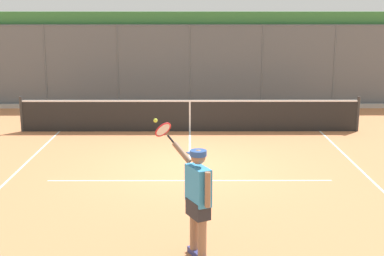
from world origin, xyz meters
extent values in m
plane|color=#C67A4C|center=(0.00, 0.00, 0.00)|extent=(60.00, 60.00, 0.00)
cube|color=white|center=(0.00, 1.03, 0.00)|extent=(6.17, 0.05, 0.01)
cube|color=white|center=(-3.96, 0.60, 0.00)|extent=(0.05, 8.63, 0.01)
cube|color=white|center=(3.96, 0.60, 0.00)|extent=(0.05, 8.63, 0.01)
cube|color=white|center=(0.00, -1.34, 0.00)|extent=(0.05, 4.75, 0.01)
cylinder|color=#565B60|center=(-5.36, -7.78, 1.53)|extent=(0.07, 0.07, 3.06)
cylinder|color=#565B60|center=(-2.68, -7.78, 1.53)|extent=(0.07, 0.07, 3.06)
cylinder|color=#565B60|center=(0.00, -7.78, 1.53)|extent=(0.07, 0.07, 3.06)
cylinder|color=#565B60|center=(2.68, -7.78, 1.53)|extent=(0.07, 0.07, 3.06)
cylinder|color=#565B60|center=(5.36, -7.78, 1.53)|extent=(0.07, 0.07, 3.06)
cylinder|color=#565B60|center=(0.00, -7.78, 3.02)|extent=(16.08, 0.05, 0.05)
cube|color=#565B60|center=(0.00, -7.78, 1.53)|extent=(16.08, 0.02, 3.06)
cube|color=#387A3D|center=(0.00, -8.43, 1.76)|extent=(19.08, 0.90, 3.52)
cube|color=#ADADA8|center=(0.00, -7.60, 0.07)|extent=(17.08, 0.18, 0.15)
cylinder|color=#2D2D2D|center=(-5.07, -3.72, 0.54)|extent=(0.09, 0.09, 1.07)
cylinder|color=#2D2D2D|center=(5.07, -3.72, 0.54)|extent=(0.09, 0.09, 1.07)
cube|color=black|center=(0.00, -3.72, 0.46)|extent=(10.06, 0.02, 0.91)
cube|color=white|center=(0.00, -3.72, 0.94)|extent=(10.06, 0.04, 0.05)
cube|color=white|center=(0.00, -3.72, 0.46)|extent=(0.05, 0.04, 0.91)
cylinder|color=#8C664C|center=(-0.19, 4.81, 0.48)|extent=(0.13, 0.13, 0.77)
cube|color=navy|center=(-0.07, 4.58, 0.04)|extent=(0.21, 0.28, 0.09)
cylinder|color=#8C664C|center=(-0.07, 4.58, 0.48)|extent=(0.13, 0.13, 0.77)
cube|color=#28282D|center=(-0.13, 4.70, 0.78)|extent=(0.38, 0.46, 0.26)
cube|color=#338CC6|center=(-0.13, 4.70, 1.14)|extent=(0.40, 0.52, 0.56)
cylinder|color=#8C664C|center=(-0.26, 4.96, 1.17)|extent=(0.08, 0.08, 0.51)
cylinder|color=#8C664C|center=(0.11, 4.32, 1.53)|extent=(0.32, 0.33, 0.29)
sphere|color=#8C664C|center=(-0.13, 4.70, 1.57)|extent=(0.21, 0.21, 0.21)
cylinder|color=#284C93|center=(-0.13, 4.70, 1.63)|extent=(0.33, 0.33, 0.08)
cube|color=#284C93|center=(-0.08, 4.59, 1.60)|extent=(0.25, 0.25, 0.02)
cylinder|color=black|center=(0.28, 4.14, 1.69)|extent=(0.14, 0.14, 0.13)
torus|color=red|center=(0.41, 4.01, 1.82)|extent=(0.34, 0.33, 0.26)
cylinder|color=silver|center=(0.41, 4.01, 1.82)|extent=(0.28, 0.27, 0.21)
sphere|color=#C1D138|center=(0.53, 3.88, 1.93)|extent=(0.07, 0.07, 0.07)
camera|label=1|loc=(-0.01, 12.13, 3.67)|focal=50.19mm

